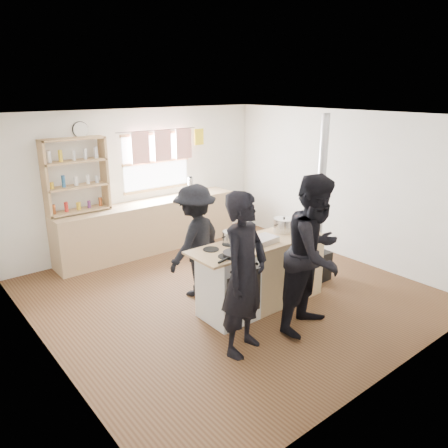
{
  "coord_description": "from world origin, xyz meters",
  "views": [
    {
      "loc": [
        -3.64,
        -4.43,
        2.86
      ],
      "look_at": [
        -0.15,
        -0.1,
        1.1
      ],
      "focal_mm": 35.0,
      "sensor_mm": 36.0,
      "label": 1
    }
  ],
  "objects": [
    {
      "name": "thermos",
      "position": [
        0.9,
        2.22,
        1.06
      ],
      "size": [
        0.1,
        0.1,
        0.33
      ],
      "primitive_type": "cylinder",
      "color": "silver",
      "rests_on": "back_counter"
    },
    {
      "name": "person_near_right",
      "position": [
        0.22,
        -1.35,
        0.96
      ],
      "size": [
        1.07,
        0.91,
        1.92
      ],
      "primitive_type": "imported",
      "rotation": [
        0.0,
        0.0,
        0.22
      ],
      "color": "black",
      "rests_on": "ground"
    },
    {
      "name": "flue_heater",
      "position": [
        1.36,
        -0.48,
        0.66
      ],
      "size": [
        0.35,
        0.35,
        2.5
      ],
      "color": "black",
      "rests_on": "ground"
    },
    {
      "name": "person_near_left",
      "position": [
        -0.76,
        -1.21,
        0.92
      ],
      "size": [
        0.78,
        0.64,
        1.84
      ],
      "primitive_type": "imported",
      "rotation": [
        0.0,
        0.0,
        0.33
      ],
      "color": "black",
      "rests_on": "ground"
    },
    {
      "name": "skillet_greens",
      "position": [
        -0.5,
        -0.75,
        0.96
      ],
      "size": [
        0.38,
        0.38,
        0.05
      ],
      "color": "black",
      "rests_on": "cooking_island"
    },
    {
      "name": "ground",
      "position": [
        0.0,
        0.0,
        -0.01
      ],
      "size": [
        5.0,
        5.0,
        0.01
      ],
      "primitive_type": "cube",
      "color": "brown",
      "rests_on": "ground"
    },
    {
      "name": "stockpot_stove",
      "position": [
        -0.25,
        -0.36,
        1.01
      ],
      "size": [
        0.22,
        0.22,
        0.18
      ],
      "color": "silver",
      "rests_on": "cooking_island"
    },
    {
      "name": "back_counter",
      "position": [
        0.0,
        2.22,
        0.45
      ],
      "size": [
        3.4,
        0.55,
        0.9
      ],
      "primitive_type": "cube",
      "color": "tan",
      "rests_on": "ground"
    },
    {
      "name": "roast_tray",
      "position": [
        0.08,
        -0.62,
        0.97
      ],
      "size": [
        0.39,
        0.29,
        0.07
      ],
      "color": "silver",
      "rests_on": "cooking_island"
    },
    {
      "name": "shelving_unit",
      "position": [
        -1.2,
        2.34,
        1.51
      ],
      "size": [
        1.0,
        0.28,
        1.2
      ],
      "color": "tan",
      "rests_on": "back_counter"
    },
    {
      "name": "person_far",
      "position": [
        -0.36,
        0.29,
        0.8
      ],
      "size": [
        1.18,
        0.93,
        1.6
      ],
      "primitive_type": "imported",
      "rotation": [
        0.0,
        0.0,
        3.51
      ],
      "color": "black",
      "rests_on": "ground"
    },
    {
      "name": "bread_board",
      "position": [
        0.93,
        -0.52,
        0.98
      ],
      "size": [
        0.28,
        0.2,
        0.12
      ],
      "color": "tan",
      "rests_on": "cooking_island"
    },
    {
      "name": "cooking_island",
      "position": [
        0.14,
        -0.55,
        0.47
      ],
      "size": [
        1.97,
        0.64,
        0.93
      ],
      "color": "silver",
      "rests_on": "ground"
    },
    {
      "name": "stockpot_counter",
      "position": [
        0.61,
        -0.48,
        1.03
      ],
      "size": [
        0.29,
        0.29,
        0.21
      ],
      "color": "silver",
      "rests_on": "cooking_island"
    }
  ]
}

